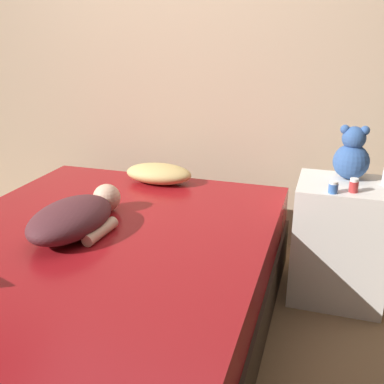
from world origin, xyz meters
The scene contains 9 objects.
ground_plane centered at (0.00, 0.00, 0.00)m, with size 12.00×12.00×0.00m, color brown.
wall_back centered at (0.00, 1.28, 1.30)m, with size 8.00×0.06×2.60m.
bed centered at (0.00, 0.00, 0.27)m, with size 1.69×2.01×0.54m.
nightstand centered at (1.16, 0.67, 0.35)m, with size 0.51×0.44×0.70m.
pillow centered at (-0.01, 0.83, 0.60)m, with size 0.45×0.26×0.13m.
person_lying centered at (-0.12, -0.01, 0.62)m, with size 0.37×0.69×0.17m.
teddy_bear centered at (1.18, 0.77, 0.83)m, with size 0.20×0.20×0.30m.
bottle_red centered at (1.19, 0.54, 0.74)m, with size 0.05×0.05×0.07m.
bottle_blue centered at (1.09, 0.49, 0.73)m, with size 0.05×0.05×0.06m.
Camera 1 is at (1.05, -1.80, 1.50)m, focal length 42.00 mm.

